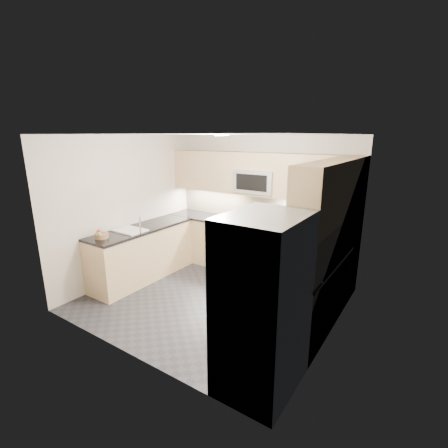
# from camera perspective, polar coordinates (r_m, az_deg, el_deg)

# --- Properties ---
(floor) EXTENTS (3.60, 3.20, 0.00)m
(floor) POSITION_cam_1_polar(r_m,az_deg,el_deg) (5.22, -2.18, -13.13)
(floor) COLOR #242429
(floor) RESTS_ON ground
(ceiling) EXTENTS (3.60, 3.20, 0.02)m
(ceiling) POSITION_cam_1_polar(r_m,az_deg,el_deg) (4.59, -2.51, 15.48)
(ceiling) COLOR beige
(ceiling) RESTS_ON wall_back
(wall_back) EXTENTS (3.60, 0.02, 2.50)m
(wall_back) POSITION_cam_1_polar(r_m,az_deg,el_deg) (6.09, 6.54, 3.49)
(wall_back) COLOR #BEB3A6
(wall_back) RESTS_ON floor
(wall_front) EXTENTS (3.60, 0.02, 2.50)m
(wall_front) POSITION_cam_1_polar(r_m,az_deg,el_deg) (3.65, -17.30, -5.22)
(wall_front) COLOR #BEB3A6
(wall_front) RESTS_ON floor
(wall_left) EXTENTS (0.02, 3.20, 2.50)m
(wall_left) POSITION_cam_1_polar(r_m,az_deg,el_deg) (5.96, -16.51, 2.71)
(wall_left) COLOR #BEB3A6
(wall_left) RESTS_ON floor
(wall_right) EXTENTS (0.02, 3.20, 2.50)m
(wall_right) POSITION_cam_1_polar(r_m,az_deg,el_deg) (4.02, 19.00, -3.47)
(wall_right) COLOR #BEB3A6
(wall_right) RESTS_ON floor
(base_cab_back_left) EXTENTS (1.42, 0.60, 0.90)m
(base_cab_back_left) POSITION_cam_1_polar(r_m,az_deg,el_deg) (6.61, -3.32, -2.67)
(base_cab_back_left) COLOR tan
(base_cab_back_left) RESTS_ON floor
(base_cab_back_right) EXTENTS (1.42, 0.60, 0.90)m
(base_cab_back_right) POSITION_cam_1_polar(r_m,az_deg,el_deg) (5.65, 14.80, -6.36)
(base_cab_back_right) COLOR tan
(base_cab_back_right) RESTS_ON floor
(base_cab_right) EXTENTS (0.60, 1.70, 0.90)m
(base_cab_right) POSITION_cam_1_polar(r_m,az_deg,el_deg) (4.53, 14.89, -11.96)
(base_cab_right) COLOR tan
(base_cab_right) RESTS_ON floor
(base_cab_peninsula) EXTENTS (0.60, 2.00, 0.90)m
(base_cab_peninsula) POSITION_cam_1_polar(r_m,az_deg,el_deg) (5.97, -14.06, -5.13)
(base_cab_peninsula) COLOR tan
(base_cab_peninsula) RESTS_ON floor
(countertop_back_left) EXTENTS (1.42, 0.63, 0.04)m
(countertop_back_left) POSITION_cam_1_polar(r_m,az_deg,el_deg) (6.48, -3.38, 1.29)
(countertop_back_left) COLOR black
(countertop_back_left) RESTS_ON base_cab_back_left
(countertop_back_right) EXTENTS (1.42, 0.63, 0.04)m
(countertop_back_right) POSITION_cam_1_polar(r_m,az_deg,el_deg) (5.49, 15.13, -1.80)
(countertop_back_right) COLOR black
(countertop_back_right) RESTS_ON base_cab_back_right
(countertop_right) EXTENTS (0.63, 1.70, 0.04)m
(countertop_right) POSITION_cam_1_polar(r_m,az_deg,el_deg) (4.34, 15.31, -6.42)
(countertop_right) COLOR black
(countertop_right) RESTS_ON base_cab_right
(countertop_peninsula) EXTENTS (0.63, 2.00, 0.04)m
(countertop_peninsula) POSITION_cam_1_polar(r_m,az_deg,el_deg) (5.82, -14.35, -0.78)
(countertop_peninsula) COLOR black
(countertop_peninsula) RESTS_ON base_cab_peninsula
(upper_cab_back) EXTENTS (3.60, 0.35, 0.75)m
(upper_cab_back) POSITION_cam_1_polar(r_m,az_deg,el_deg) (5.84, 5.91, 8.73)
(upper_cab_back) COLOR tan
(upper_cab_back) RESTS_ON wall_back
(upper_cab_right) EXTENTS (0.35, 1.95, 0.75)m
(upper_cab_right) POSITION_cam_1_polar(r_m,az_deg,el_deg) (4.18, 18.36, 5.45)
(upper_cab_right) COLOR tan
(upper_cab_right) RESTS_ON wall_right
(backsplash_back) EXTENTS (3.60, 0.01, 0.51)m
(backsplash_back) POSITION_cam_1_polar(r_m,az_deg,el_deg) (6.09, 6.50, 2.98)
(backsplash_back) COLOR tan
(backsplash_back) RESTS_ON wall_back
(backsplash_right) EXTENTS (0.01, 2.30, 0.51)m
(backsplash_right) POSITION_cam_1_polar(r_m,az_deg,el_deg) (4.45, 20.40, -2.53)
(backsplash_right) COLOR tan
(backsplash_right) RESTS_ON wall_right
(gas_range) EXTENTS (0.76, 0.65, 0.91)m
(gas_range) POSITION_cam_1_polar(r_m,az_deg,el_deg) (6.03, 4.89, -4.45)
(gas_range) COLOR #9FA3A7
(gas_range) RESTS_ON floor
(range_cooktop) EXTENTS (0.76, 0.65, 0.03)m
(range_cooktop) POSITION_cam_1_polar(r_m,az_deg,el_deg) (5.89, 4.99, -0.23)
(range_cooktop) COLOR black
(range_cooktop) RESTS_ON gas_range
(oven_door_glass) EXTENTS (0.62, 0.02, 0.45)m
(oven_door_glass) POSITION_cam_1_polar(r_m,az_deg,el_deg) (5.76, 3.29, -5.43)
(oven_door_glass) COLOR black
(oven_door_glass) RESTS_ON gas_range
(oven_handle) EXTENTS (0.60, 0.02, 0.02)m
(oven_handle) POSITION_cam_1_polar(r_m,az_deg,el_deg) (5.65, 3.23, -2.93)
(oven_handle) COLOR #B2B5BA
(oven_handle) RESTS_ON gas_range
(microwave) EXTENTS (0.76, 0.40, 0.40)m
(microwave) POSITION_cam_1_polar(r_m,az_deg,el_deg) (5.84, 5.77, 7.49)
(microwave) COLOR #AAADB2
(microwave) RESTS_ON upper_cab_back
(microwave_door) EXTENTS (0.60, 0.01, 0.28)m
(microwave_door) POSITION_cam_1_polar(r_m,az_deg,el_deg) (5.66, 4.78, 7.27)
(microwave_door) COLOR black
(microwave_door) RESTS_ON microwave
(refrigerator) EXTENTS (0.70, 0.90, 1.80)m
(refrigerator) POSITION_cam_1_polar(r_m,az_deg,el_deg) (3.26, 6.84, -13.87)
(refrigerator) COLOR #9EA2A6
(refrigerator) RESTS_ON floor
(fridge_handle_left) EXTENTS (0.02, 0.02, 1.20)m
(fridge_handle_left) POSITION_cam_1_polar(r_m,az_deg,el_deg) (3.27, -0.55, -12.73)
(fridge_handle_left) COLOR #B2B5BA
(fridge_handle_left) RESTS_ON refrigerator
(fridge_handle_right) EXTENTS (0.02, 0.02, 1.20)m
(fridge_handle_right) POSITION_cam_1_polar(r_m,az_deg,el_deg) (3.54, 2.78, -10.43)
(fridge_handle_right) COLOR #B2B5BA
(fridge_handle_right) RESTS_ON refrigerator
(sink_basin) EXTENTS (0.52, 0.38, 0.16)m
(sink_basin) POSITION_cam_1_polar(r_m,az_deg,el_deg) (5.68, -16.18, -1.75)
(sink_basin) COLOR white
(sink_basin) RESTS_ON base_cab_peninsula
(faucet) EXTENTS (0.03, 0.03, 0.28)m
(faucet) POSITION_cam_1_polar(r_m,az_deg,el_deg) (5.43, -14.55, -0.19)
(faucet) COLOR silver
(faucet) RESTS_ON countertop_peninsula
(utensil_bowl) EXTENTS (0.27, 0.27, 0.14)m
(utensil_bowl) POSITION_cam_1_polar(r_m,az_deg,el_deg) (5.33, 18.34, -1.58)
(utensil_bowl) COLOR #53C35C
(utensil_bowl) RESTS_ON countertop_back_right
(cutting_board) EXTENTS (0.44, 0.32, 0.01)m
(cutting_board) POSITION_cam_1_polar(r_m,az_deg,el_deg) (6.24, -0.51, 1.03)
(cutting_board) COLOR #D46414
(cutting_board) RESTS_ON countertop_back_left
(fruit_basket) EXTENTS (0.26, 0.26, 0.08)m
(fruit_basket) POSITION_cam_1_polar(r_m,az_deg,el_deg) (5.39, -20.72, -1.95)
(fruit_basket) COLOR #926944
(fruit_basket) RESTS_ON countertop_peninsula
(fruit_apple) EXTENTS (0.08, 0.08, 0.08)m
(fruit_apple) POSITION_cam_1_polar(r_m,az_deg,el_deg) (5.32, -21.12, -1.34)
(fruit_apple) COLOR red
(fruit_apple) RESTS_ON fruit_basket
(fruit_pear) EXTENTS (0.06, 0.06, 0.06)m
(fruit_pear) POSITION_cam_1_polar(r_m,az_deg,el_deg) (5.22, -21.09, -1.66)
(fruit_pear) COLOR #56A044
(fruit_pear) RESTS_ON fruit_basket
(dish_towel_check) EXTENTS (0.19, 0.04, 0.36)m
(dish_towel_check) POSITION_cam_1_polar(r_m,az_deg,el_deg) (5.75, 2.06, -4.38)
(dish_towel_check) COLOR white
(dish_towel_check) RESTS_ON oven_handle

